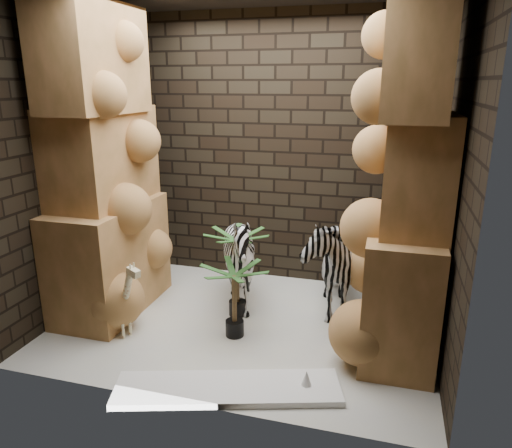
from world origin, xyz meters
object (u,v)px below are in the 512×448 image
(zebra_right, at_px, (327,252))
(surfboard, at_px, (228,389))
(zebra_left, at_px, (240,265))
(giraffe_toy, at_px, (117,295))
(palm_back, at_px, (234,301))
(palm_front, at_px, (237,274))

(zebra_right, xyz_separation_m, surfboard, (-0.52, -1.56, -0.61))
(zebra_left, distance_m, giraffe_toy, 1.22)
(palm_back, bearing_deg, surfboard, -75.60)
(zebra_right, height_order, giraffe_toy, zebra_right)
(palm_front, xyz_separation_m, palm_back, (0.10, -0.40, -0.10))
(giraffe_toy, relative_size, surfboard, 0.46)
(surfboard, bearing_deg, zebra_left, 86.34)
(zebra_right, relative_size, palm_back, 1.82)
(zebra_left, distance_m, palm_front, 0.13)
(zebra_left, bearing_deg, giraffe_toy, -118.50)
(giraffe_toy, distance_m, palm_front, 1.15)
(zebra_left, distance_m, surfboard, 1.45)
(zebra_left, height_order, palm_front, zebra_left)
(zebra_left, xyz_separation_m, surfboard, (0.32, -1.33, -0.46))
(giraffe_toy, height_order, palm_back, giraffe_toy)
(palm_front, bearing_deg, surfboard, -75.62)
(zebra_right, height_order, palm_front, zebra_right)
(palm_front, xyz_separation_m, surfboard, (0.31, -1.20, -0.42))
(giraffe_toy, bearing_deg, palm_back, 34.95)
(palm_back, bearing_deg, zebra_left, 101.73)
(zebra_left, height_order, palm_back, zebra_left)
(giraffe_toy, xyz_separation_m, surfboard, (1.25, -0.56, -0.36))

